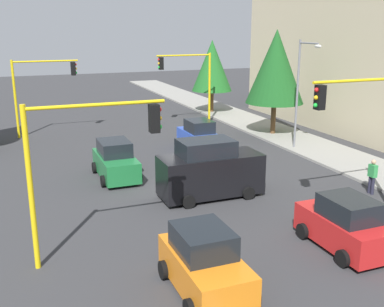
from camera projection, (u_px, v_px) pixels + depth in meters
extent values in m
plane|color=#353538|center=(185.00, 185.00, 23.35)|extent=(120.00, 120.00, 0.00)
cube|color=gray|center=(302.00, 143.00, 31.54)|extent=(80.00, 4.00, 0.15)
cube|color=#C6B793|center=(374.00, 31.00, 35.02)|extent=(22.39, 9.00, 14.91)
cylinder|color=yellow|center=(209.00, 88.00, 37.80)|extent=(0.18, 0.18, 5.73)
cylinder|color=yellow|center=(184.00, 55.00, 36.28)|extent=(0.12, 4.50, 0.12)
cube|color=black|center=(161.00, 63.00, 35.76)|extent=(0.36, 0.32, 0.96)
sphere|color=red|center=(159.00, 60.00, 35.62)|extent=(0.18, 0.18, 0.18)
sphere|color=yellow|center=(159.00, 64.00, 35.70)|extent=(0.18, 0.18, 0.18)
sphere|color=green|center=(159.00, 67.00, 35.78)|extent=(0.18, 0.18, 0.18)
cylinder|color=yellow|center=(31.00, 190.00, 14.58)|extent=(0.18, 0.18, 5.48)
cylinder|color=yellow|center=(97.00, 105.00, 14.69)|extent=(0.12, 4.50, 0.12)
cube|color=black|center=(154.00, 118.00, 15.52)|extent=(0.36, 0.32, 0.96)
sphere|color=red|center=(159.00, 109.00, 15.50)|extent=(0.18, 0.18, 0.18)
sphere|color=yellow|center=(159.00, 118.00, 15.58)|extent=(0.18, 0.18, 0.18)
sphere|color=green|center=(159.00, 127.00, 15.66)|extent=(0.18, 0.18, 0.18)
cylinder|color=yellow|center=(15.00, 100.00, 32.49)|extent=(0.18, 0.18, 5.54)
cylinder|color=yellow|center=(45.00, 61.00, 32.59)|extent=(0.12, 4.50, 0.12)
cube|color=black|center=(73.00, 69.00, 33.42)|extent=(0.36, 0.32, 0.96)
sphere|color=red|center=(75.00, 64.00, 33.41)|extent=(0.18, 0.18, 0.18)
sphere|color=yellow|center=(76.00, 69.00, 33.48)|extent=(0.18, 0.18, 0.18)
sphere|color=green|center=(76.00, 73.00, 33.56)|extent=(0.18, 0.18, 0.18)
cylinder|color=yellow|center=(360.00, 80.00, 18.33)|extent=(0.12, 4.50, 0.12)
cube|color=black|center=(320.00, 97.00, 17.81)|extent=(0.36, 0.32, 0.96)
sphere|color=red|center=(317.00, 90.00, 17.67)|extent=(0.18, 0.18, 0.18)
sphere|color=yellow|center=(316.00, 98.00, 17.75)|extent=(0.18, 0.18, 0.18)
sphere|color=green|center=(316.00, 105.00, 17.83)|extent=(0.18, 0.18, 0.18)
cylinder|color=slate|center=(297.00, 96.00, 29.28)|extent=(0.14, 0.14, 7.00)
cylinder|color=slate|center=(309.00, 43.00, 27.59)|extent=(1.80, 0.10, 0.10)
ellipsoid|color=silver|center=(318.00, 46.00, 26.83)|extent=(0.56, 0.28, 0.20)
cylinder|color=brown|center=(212.00, 101.00, 42.55)|extent=(0.36, 0.36, 2.28)
cone|color=#1E6023|center=(212.00, 66.00, 41.70)|extent=(3.65, 3.65, 4.56)
cylinder|color=brown|center=(273.00, 118.00, 33.73)|extent=(0.36, 0.36, 2.61)
cone|color=#19511E|center=(276.00, 67.00, 32.74)|extent=(4.17, 4.17, 5.21)
cube|color=black|center=(210.00, 174.00, 21.46)|extent=(1.90, 4.80, 1.85)
cube|color=black|center=(206.00, 148.00, 21.03)|extent=(1.67, 2.50, 0.76)
cylinder|color=black|center=(229.00, 180.00, 23.10)|extent=(0.20, 0.60, 0.60)
cylinder|color=black|center=(248.00, 193.00, 21.29)|extent=(0.20, 0.60, 0.60)
cylinder|color=black|center=(173.00, 188.00, 22.04)|extent=(0.20, 0.60, 0.60)
cylinder|color=black|center=(189.00, 202.00, 20.23)|extent=(0.20, 0.60, 0.60)
cube|color=blue|center=(198.00, 139.00, 29.91)|extent=(3.65, 1.68, 1.05)
cube|color=black|center=(199.00, 126.00, 29.51)|extent=(1.90, 1.47, 0.76)
cylinder|color=black|center=(179.00, 142.00, 30.71)|extent=(0.60, 0.20, 0.60)
cylinder|color=black|center=(204.00, 140.00, 31.35)|extent=(0.60, 0.20, 0.60)
cylinder|color=black|center=(192.00, 150.00, 28.68)|extent=(0.60, 0.20, 0.60)
cylinder|color=black|center=(218.00, 148.00, 29.32)|extent=(0.60, 0.20, 0.60)
cube|color=orange|center=(205.00, 270.00, 13.77)|extent=(3.67, 1.76, 1.05)
cube|color=black|center=(203.00, 240.00, 13.70)|extent=(1.91, 1.55, 0.76)
cylinder|color=black|center=(250.00, 295.00, 13.19)|extent=(0.60, 0.20, 0.60)
cylinder|color=black|center=(217.00, 259.00, 15.23)|extent=(0.60, 0.20, 0.60)
cylinder|color=black|center=(164.00, 270.00, 14.56)|extent=(0.60, 0.20, 0.60)
cube|color=red|center=(343.00, 230.00, 16.52)|extent=(3.69, 1.71, 1.05)
cube|color=black|center=(349.00, 208.00, 16.12)|extent=(1.92, 1.50, 0.76)
cylinder|color=black|center=(303.00, 231.00, 17.33)|extent=(0.60, 0.20, 0.60)
cylinder|color=black|center=(342.00, 224.00, 17.98)|extent=(0.60, 0.20, 0.60)
cylinder|color=black|center=(343.00, 259.00, 15.28)|extent=(0.60, 0.20, 0.60)
cube|color=#1E7238|center=(116.00, 165.00, 24.28)|extent=(4.00, 1.75, 1.05)
cube|color=black|center=(114.00, 148.00, 24.22)|extent=(2.08, 1.54, 0.76)
cylinder|color=black|center=(139.00, 177.00, 23.61)|extent=(0.60, 0.20, 0.60)
cylinder|color=black|center=(103.00, 181.00, 22.94)|extent=(0.60, 0.20, 0.60)
cylinder|color=black|center=(128.00, 164.00, 25.83)|extent=(0.60, 0.20, 0.60)
cylinder|color=black|center=(94.00, 168.00, 25.16)|extent=(0.60, 0.20, 0.60)
cylinder|color=#262638|center=(373.00, 186.00, 21.90)|extent=(0.16, 0.16, 0.85)
cylinder|color=#262638|center=(370.00, 185.00, 22.08)|extent=(0.16, 0.16, 0.85)
cube|color=green|center=(373.00, 171.00, 21.80)|extent=(0.40, 0.24, 0.60)
sphere|color=tan|center=(374.00, 162.00, 21.68)|extent=(0.22, 0.22, 0.22)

